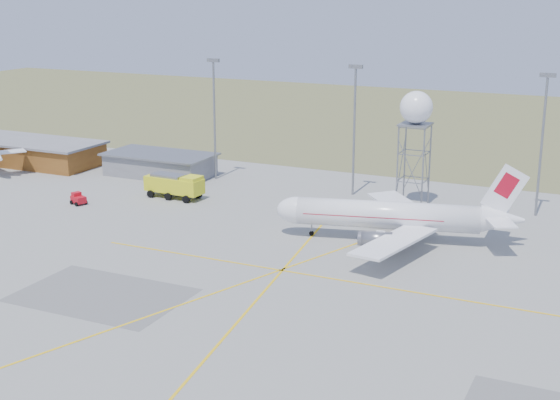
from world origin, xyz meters
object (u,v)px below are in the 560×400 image
at_px(airliner_main, 392,216).
at_px(radar_tower, 415,143).
at_px(fire_truck, 176,187).
at_px(baggage_tug, 78,200).

bearing_deg(airliner_main, radar_tower, -97.20).
xyz_separation_m(radar_tower, fire_truck, (-34.80, -10.98, -7.93)).
distance_m(airliner_main, baggage_tug, 48.42).
xyz_separation_m(radar_tower, baggage_tug, (-46.22, -20.41, -9.07)).
distance_m(radar_tower, baggage_tug, 51.33).
distance_m(airliner_main, fire_truck, 37.34).
bearing_deg(fire_truck, baggage_tug, -136.96).
bearing_deg(fire_truck, radar_tower, 21.02).
relative_size(radar_tower, fire_truck, 1.79).
bearing_deg(fire_truck, airliner_main, -5.93).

